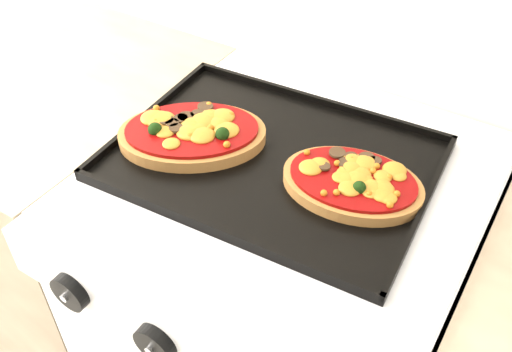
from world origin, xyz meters
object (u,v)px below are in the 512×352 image
Objects in this scene: stove at (283,334)px; pizza_right at (353,181)px; baking_tray at (273,158)px; pizza_left at (192,132)px.

stove is 0.49m from pizza_right.
baking_tray is at bearing -179.16° from pizza_right.
pizza_left is (-0.14, -0.03, 0.02)m from baking_tray.
pizza_right is at bearing 6.99° from pizza_left.
stove is at bearing -7.68° from baking_tray.
stove is 1.83× the size of baking_tray.
pizza_right is (0.14, 0.00, 0.01)m from baking_tray.
pizza_left reaches higher than pizza_right.
baking_tray is 0.14m from pizza_left.
pizza_left is at bearing -173.01° from pizza_right.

